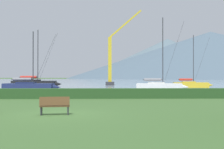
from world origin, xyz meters
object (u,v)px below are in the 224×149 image
Objects in this scene: sailboat_slip_0 at (160,86)px; sailboat_slip_6 at (30,86)px; sailboat_slip_7 at (191,84)px; dock_crane at (112,62)px; sailboat_slip_1 at (35,83)px; park_bench_under_tree at (55,105)px.

sailboat_slip_0 is 1.27× the size of sailboat_slip_6.
sailboat_slip_7 is 0.54× the size of dock_crane.
sailboat_slip_6 is 0.87× the size of sailboat_slip_7.
dock_crane is (12.24, 26.98, 4.74)m from sailboat_slip_6.
sailboat_slip_0 is 0.98× the size of sailboat_slip_1.
sailboat_slip_1 is at bearing 103.06° from sailboat_slip_6.
sailboat_slip_6 is 0.47× the size of dock_crane.
sailboat_slip_0 is 28.09m from park_bench_under_tree.
dock_crane is at bearing 78.90° from park_bench_under_tree.
sailboat_slip_1 is at bearing -137.70° from dock_crane.
park_bench_under_tree is at bearing -101.85° from sailboat_slip_0.
dock_crane is (-6.14, 26.08, 4.75)m from sailboat_slip_0.
sailboat_slip_7 is (28.64, -2.52, -0.16)m from sailboat_slip_1.
park_bench_under_tree is at bearing -95.00° from dock_crane.
sailboat_slip_6 is (-18.39, -0.90, 0.01)m from sailboat_slip_0.
sailboat_slip_0 is at bearing -28.26° from sailboat_slip_1.
sailboat_slip_1 reaches higher than sailboat_slip_6.
sailboat_slip_0 is 6.72× the size of park_bench_under_tree.
dock_crane reaches higher than sailboat_slip_6.
sailboat_slip_6 is (2.49, -13.57, -0.11)m from sailboat_slip_1.
sailboat_slip_7 reaches higher than sailboat_slip_6.
sailboat_slip_7 is at bearing 25.58° from sailboat_slip_6.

